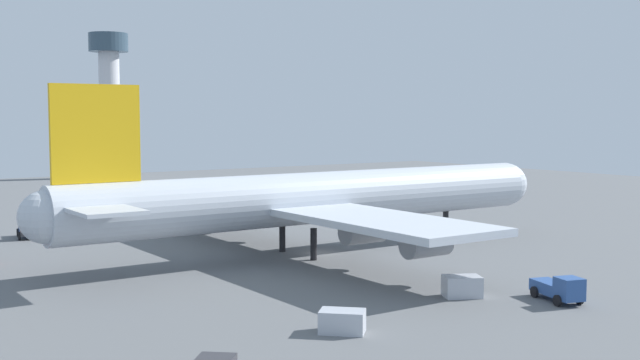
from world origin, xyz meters
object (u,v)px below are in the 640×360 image
maintenance_van (559,288)px  safety_cone_nose (480,226)px  cargo_container_aft (462,286)px  control_tower (109,90)px  baggage_tug (28,229)px  cargo_container_fore (342,321)px  cargo_airplane (317,199)px

maintenance_van → safety_cone_nose: size_ratio=9.59×
cargo_container_aft → safety_cone_nose: 42.22m
safety_cone_nose → control_tower: 116.98m
maintenance_van → baggage_tug: (-26.90, 59.88, 0.01)m
maintenance_van → control_tower: control_tower is taller
maintenance_van → cargo_container_aft: 7.88m
safety_cone_nose → cargo_container_aft: bearing=-138.3°
baggage_tug → cargo_container_fore: 57.57m
cargo_airplane → cargo_container_fore: size_ratio=17.67×
cargo_container_aft → cargo_container_fore: bearing=-168.1°
cargo_airplane → cargo_container_aft: (-1.81, -24.35, -5.25)m
cargo_airplane → baggage_tug: cargo_airplane is taller
baggage_tug → control_tower: 100.57m
maintenance_van → control_tower: 150.78m
cargo_airplane → cargo_container_aft: bearing=-94.3°
maintenance_van → cargo_container_aft: (-5.26, 5.86, -0.23)m
baggage_tug → maintenance_van: bearing=-65.8°
cargo_container_fore → control_tower: 151.65m
maintenance_van → cargo_container_fore: size_ratio=1.54×
cargo_airplane → baggage_tug: bearing=128.3°
baggage_tug → safety_cone_nose: bearing=-26.0°
maintenance_van → safety_cone_nose: (26.24, 33.96, -0.82)m
cargo_container_fore → cargo_airplane: bearing=58.8°
maintenance_van → cargo_container_aft: maintenance_van is taller
cargo_airplane → control_tower: 120.89m
cargo_airplane → safety_cone_nose: 30.49m
baggage_tug → cargo_container_aft: bearing=-68.2°
maintenance_van → cargo_container_fore: (-20.12, 2.72, -0.31)m
cargo_airplane → safety_cone_nose: bearing=7.2°
cargo_container_fore → control_tower: size_ratio=0.10×
cargo_container_aft → safety_cone_nose: size_ratio=6.28×
cargo_container_aft → baggage_tug: bearing=111.8°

